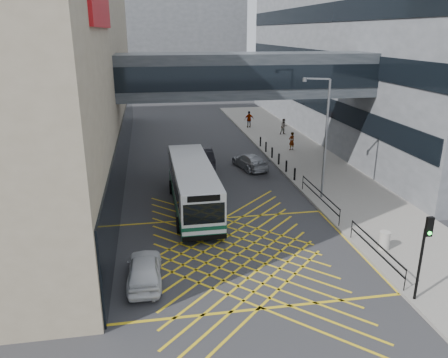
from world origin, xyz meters
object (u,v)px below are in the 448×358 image
pedestrian_b (284,127)px  pedestrian_c (249,119)px  car_dark (201,157)px  bus (193,185)px  car_white (144,269)px  pedestrian_a (292,141)px  car_silver (250,161)px  litter_bin (384,240)px  traffic_light (424,247)px  street_lamp (323,132)px

pedestrian_b → pedestrian_c: bearing=114.4°
car_dark → bus: bearing=78.9°
car_white → pedestrian_a: bearing=-122.4°
car_silver → pedestrian_a: size_ratio=2.53×
litter_bin → pedestrian_c: pedestrian_c is taller
car_dark → car_silver: bearing=158.8°
traffic_light → pedestrian_b: (3.67, 29.69, -1.58)m
car_silver → litter_bin: car_silver is taller
car_dark → litter_bin: bearing=113.0°
bus → street_lamp: street_lamp is taller
pedestrian_a → pedestrian_b: pedestrian_b is taller
pedestrian_b → pedestrian_c: (-2.80, 4.03, 0.09)m
bus → litter_bin: bus is taller
car_silver → pedestrian_c: size_ratio=2.27×
bus → pedestrian_c: size_ratio=5.59×
car_dark → pedestrian_a: size_ratio=3.01×
car_silver → litter_bin: size_ratio=4.48×
pedestrian_a → car_dark: bearing=-4.7°
car_dark → traffic_light: traffic_light is taller
bus → car_white: bearing=-110.7°
bus → traffic_light: (7.78, -11.55, 1.04)m
car_white → street_lamp: 14.42m
car_dark → pedestrian_b: size_ratio=3.00×
car_white → car_silver: (8.30, 15.55, 0.00)m
pedestrian_a → pedestrian_b: (1.19, 6.20, 0.00)m
bus → litter_bin: 11.40m
car_silver → street_lamp: bearing=98.7°
pedestrian_a → pedestrian_c: bearing=-105.3°
traffic_light → pedestrian_a: 23.68m
street_lamp → bus: bearing=-156.0°
car_white → pedestrian_b: 29.91m
car_silver → bus: bearing=41.5°
car_silver → litter_bin: 15.14m
car_dark → street_lamp: (6.65, -8.74, 3.73)m
litter_bin → car_silver: bearing=103.0°
bus → street_lamp: 8.78m
street_lamp → litter_bin: size_ratio=8.26×
car_white → car_dark: size_ratio=0.82×
car_dark → pedestrian_c: bearing=-118.8°
traffic_light → pedestrian_a: size_ratio=2.26×
car_white → car_dark: 17.54m
car_white → car_silver: bearing=-117.0°
bus → car_dark: bus is taller
street_lamp → pedestrian_c: (0.39, 22.04, -3.43)m
traffic_light → pedestrian_a: traffic_light is taller
street_lamp → pedestrian_c: bearing=112.0°
bus → pedestrian_b: 21.46m
bus → car_dark: size_ratio=2.07×
pedestrian_b → pedestrian_c: pedestrian_c is taller
street_lamp → litter_bin: 8.36m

